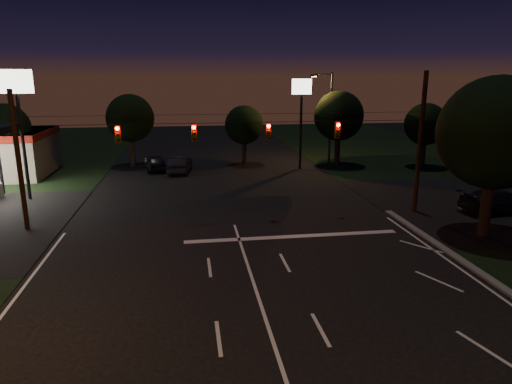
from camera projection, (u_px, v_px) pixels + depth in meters
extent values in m
plane|color=black|center=(282.00, 369.00, 13.91)|extent=(140.00, 140.00, 0.00)
cube|color=silver|center=(293.00, 236.00, 25.36)|extent=(12.00, 0.50, 0.01)
cylinder|color=black|center=(414.00, 212.00, 30.02)|extent=(0.30, 0.30, 9.00)
cylinder|color=black|center=(28.00, 229.00, 26.54)|extent=(0.28, 0.28, 8.00)
cylinder|color=black|center=(231.00, 123.00, 26.79)|extent=(24.00, 0.03, 0.03)
cylinder|color=black|center=(231.00, 114.00, 26.66)|extent=(24.00, 0.02, 0.02)
cube|color=#3F3307|center=(118.00, 134.00, 25.98)|extent=(0.32, 0.26, 1.00)
sphere|color=#FF0705|center=(117.00, 129.00, 25.75)|extent=(0.22, 0.22, 0.22)
sphere|color=black|center=(118.00, 134.00, 25.83)|extent=(0.20, 0.20, 0.20)
sphere|color=black|center=(118.00, 140.00, 25.91)|extent=(0.20, 0.20, 0.20)
cube|color=#3F3307|center=(194.00, 133.00, 26.61)|extent=(0.32, 0.26, 1.00)
sphere|color=#FF0705|center=(194.00, 127.00, 26.37)|extent=(0.22, 0.22, 0.22)
sphere|color=black|center=(194.00, 133.00, 26.45)|extent=(0.20, 0.20, 0.20)
sphere|color=black|center=(194.00, 139.00, 26.53)|extent=(0.20, 0.20, 0.20)
cube|color=#3F3307|center=(268.00, 131.00, 27.24)|extent=(0.32, 0.26, 1.00)
sphere|color=#FF0705|center=(269.00, 126.00, 27.01)|extent=(0.22, 0.22, 0.22)
sphere|color=black|center=(269.00, 132.00, 27.09)|extent=(0.20, 0.20, 0.20)
sphere|color=black|center=(269.00, 137.00, 27.17)|extent=(0.20, 0.20, 0.20)
cube|color=#3F3307|center=(337.00, 130.00, 27.87)|extent=(0.32, 0.26, 1.00)
sphere|color=#FF0705|center=(338.00, 125.00, 27.63)|extent=(0.22, 0.22, 0.22)
sphere|color=black|center=(338.00, 130.00, 27.72)|extent=(0.20, 0.20, 0.20)
sphere|color=black|center=(338.00, 136.00, 27.80)|extent=(0.20, 0.20, 0.20)
cylinder|color=black|center=(24.00, 148.00, 32.02)|extent=(0.24, 0.24, 7.50)
cube|color=white|center=(15.00, 81.00, 30.89)|extent=(2.20, 0.30, 1.60)
cylinder|color=black|center=(301.00, 132.00, 42.94)|extent=(0.24, 0.24, 7.00)
cube|color=white|center=(302.00, 87.00, 41.89)|extent=(1.80, 0.30, 1.40)
cylinder|color=black|center=(330.00, 119.00, 45.11)|extent=(0.20, 0.20, 9.00)
cylinder|color=black|center=(323.00, 74.00, 43.91)|extent=(1.80, 0.12, 0.12)
cube|color=black|center=(314.00, 75.00, 43.81)|extent=(0.60, 0.35, 0.22)
cube|color=orange|center=(314.00, 77.00, 43.84)|extent=(0.45, 0.25, 0.04)
cylinder|color=black|center=(487.00, 202.00, 24.95)|extent=(0.60, 0.60, 4.00)
sphere|color=black|center=(496.00, 133.00, 24.02)|extent=(6.00, 6.00, 6.00)
sphere|color=black|center=(500.00, 135.00, 24.58)|extent=(4.50, 4.50, 4.50)
sphere|color=black|center=(481.00, 135.00, 24.25)|extent=(4.20, 4.20, 4.20)
cylinder|color=black|center=(9.00, 161.00, 39.66)|extent=(0.49, 0.49, 3.00)
sphere|color=black|center=(5.00, 128.00, 38.96)|extent=(4.20, 4.20, 4.20)
sphere|color=black|center=(12.00, 129.00, 39.35)|extent=(3.15, 3.15, 3.15)
sphere|color=black|center=(1.00, 129.00, 39.12)|extent=(2.94, 2.94, 2.94)
cylinder|color=black|center=(132.00, 149.00, 44.91)|extent=(0.52, 0.52, 3.25)
sphere|color=black|center=(130.00, 118.00, 44.15)|extent=(4.60, 4.60, 4.60)
sphere|color=black|center=(136.00, 119.00, 44.58)|extent=(3.45, 3.45, 3.45)
sphere|color=black|center=(126.00, 119.00, 44.33)|extent=(3.22, 3.22, 3.22)
cylinder|color=black|center=(244.00, 151.00, 45.61)|extent=(0.47, 0.47, 2.75)
sphere|color=black|center=(244.00, 125.00, 44.97)|extent=(3.80, 3.80, 3.80)
sphere|color=black|center=(248.00, 126.00, 45.33)|extent=(2.85, 2.85, 2.85)
sphere|color=black|center=(240.00, 126.00, 45.12)|extent=(2.66, 2.66, 2.66)
cylinder|color=black|center=(337.00, 149.00, 44.92)|extent=(0.53, 0.53, 3.40)
sphere|color=black|center=(339.00, 116.00, 44.13)|extent=(4.80, 4.80, 4.80)
sphere|color=black|center=(342.00, 117.00, 44.58)|extent=(3.60, 3.60, 3.60)
sphere|color=black|center=(333.00, 117.00, 44.31)|extent=(3.36, 3.36, 3.36)
cylinder|color=black|center=(423.00, 152.00, 44.23)|extent=(0.48, 0.48, 2.90)
sphere|color=black|center=(426.00, 124.00, 43.55)|extent=(4.00, 4.00, 4.00)
sphere|color=black|center=(428.00, 125.00, 43.93)|extent=(3.00, 3.00, 3.00)
sphere|color=black|center=(421.00, 125.00, 43.71)|extent=(2.80, 2.80, 2.80)
imported|color=black|center=(155.00, 162.00, 42.87)|extent=(2.66, 4.78, 1.54)
imported|color=black|center=(180.00, 164.00, 41.92)|extent=(2.32, 4.94, 1.56)
imported|color=black|center=(500.00, 201.00, 29.62)|extent=(5.43, 2.45, 1.55)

